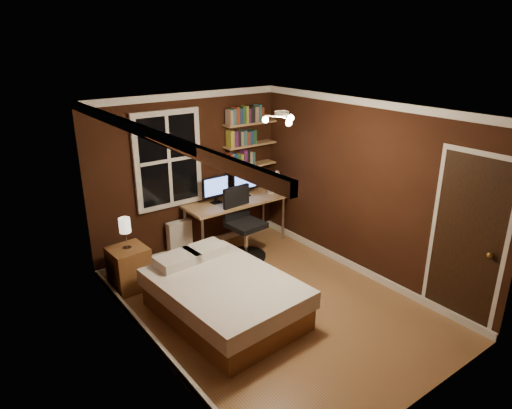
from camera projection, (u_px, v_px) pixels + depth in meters
floor at (273, 305)px, 5.88m from camera, size 4.20×4.20×0.00m
wall_back at (189, 175)px, 7.02m from camera, size 3.20×0.04×2.50m
wall_left at (150, 251)px, 4.55m from camera, size 0.04×4.20×2.50m
wall_right at (364, 190)px, 6.34m from camera, size 0.04×4.20×2.50m
ceiling at (276, 110)px, 5.01m from camera, size 3.20×4.20×0.02m
window at (168, 160)px, 6.69m from camera, size 1.06×0.06×1.46m
door at (466, 243)px, 5.24m from camera, size 0.03×0.82×2.05m
door_knob at (490, 255)px, 5.01m from camera, size 0.06×0.06×0.06m
ceiling_fixture at (282, 120)px, 4.97m from camera, size 0.44×0.44×0.18m
bookshelf_lower at (250, 165)px, 7.54m from camera, size 0.92×0.22×0.03m
books_row_lower at (250, 158)px, 7.49m from camera, size 0.48×0.16×0.23m
bookshelf_middle at (250, 145)px, 7.41m from camera, size 0.92×0.22×0.03m
books_row_middle at (250, 137)px, 7.37m from camera, size 0.48×0.16×0.23m
bookshelf_upper at (250, 123)px, 7.29m from camera, size 0.92×0.22×0.03m
books_row_upper at (250, 115)px, 7.25m from camera, size 0.66×0.16×0.23m
bed at (224, 296)px, 5.58m from camera, size 1.48×1.97×0.64m
nightstand at (129, 268)px, 6.20m from camera, size 0.50×0.50×0.59m
bedside_lamp at (126, 233)px, 6.02m from camera, size 0.15×0.15×0.43m
radiator at (180, 239)px, 7.12m from camera, size 0.38×0.13×0.58m
desk at (235, 204)px, 7.30m from camera, size 1.67×0.63×0.79m
monitor_left at (216, 190)px, 7.10m from camera, size 0.46×0.12×0.44m
monitor_right at (245, 183)px, 7.41m from camera, size 0.46×0.12×0.44m
desk_lamp at (274, 181)px, 7.50m from camera, size 0.14×0.32×0.44m
office_chair at (244, 230)px, 7.04m from camera, size 0.61×0.61×1.11m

